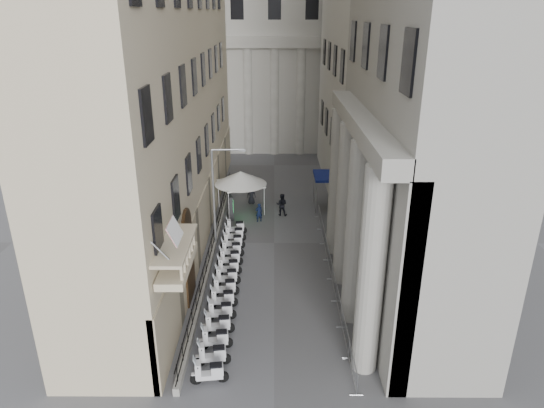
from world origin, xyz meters
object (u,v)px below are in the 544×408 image
at_px(pedestrian_b, 282,205).
at_px(info_kiosk, 230,207).
at_px(pedestrian_a, 259,212).
at_px(security_tent, 248,180).
at_px(street_lamp, 217,191).
at_px(scooter_0, 210,383).

bearing_deg(pedestrian_b, info_kiosk, 21.40).
height_order(pedestrian_a, pedestrian_b, pedestrian_b).
relative_size(security_tent, pedestrian_b, 2.31).
xyz_separation_m(info_kiosk, pedestrian_b, (4.15, 0.84, -0.09)).
bearing_deg(security_tent, street_lamp, -106.51).
bearing_deg(pedestrian_a, street_lamp, 38.08).
bearing_deg(pedestrian_b, scooter_0, 89.69).
bearing_deg(scooter_0, info_kiosk, -5.05).
distance_m(scooter_0, info_kiosk, 18.74).
bearing_deg(pedestrian_a, security_tent, -83.00).
relative_size(scooter_0, pedestrian_a, 0.96).
height_order(scooter_0, pedestrian_a, pedestrian_a).
bearing_deg(street_lamp, pedestrian_b, 48.32).
bearing_deg(scooter_0, street_lamp, -2.71).
distance_m(security_tent, pedestrian_b, 3.41).
relative_size(scooter_0, street_lamp, 0.21).
height_order(security_tent, info_kiosk, security_tent).
xyz_separation_m(info_kiosk, pedestrian_a, (2.32, -0.47, -0.25)).
bearing_deg(security_tent, pedestrian_b, -9.01).
distance_m(info_kiosk, pedestrian_a, 2.38).
xyz_separation_m(security_tent, pedestrian_b, (2.73, -0.43, -2.00)).
bearing_deg(scooter_0, security_tent, -9.25).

